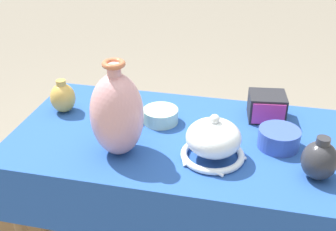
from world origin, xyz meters
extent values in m
cylinder|color=olive|center=(-0.52, 0.26, 0.36)|extent=(0.04, 0.04, 0.73)
cylinder|color=olive|center=(0.52, 0.26, 0.36)|extent=(0.04, 0.04, 0.73)
cube|color=olive|center=(0.00, 0.00, 0.74)|extent=(1.15, 0.62, 0.03)
cube|color=#234C9E|center=(0.00, 0.00, 0.76)|extent=(1.17, 0.64, 0.01)
cube|color=#234C9E|center=(0.00, -0.32, 0.65)|extent=(1.17, 0.01, 0.23)
ellipsoid|color=#D19399|center=(-0.16, -0.15, 0.91)|extent=(0.17, 0.17, 0.28)
cylinder|color=#D19399|center=(-0.16, -0.15, 1.06)|extent=(0.04, 0.04, 0.04)
torus|color=#BC6642|center=(-0.16, -0.15, 1.08)|extent=(0.07, 0.07, 0.02)
torus|color=white|center=(0.15, -0.11, 0.78)|extent=(0.21, 0.21, 0.02)
ellipsoid|color=white|center=(0.15, -0.11, 0.84)|extent=(0.18, 0.18, 0.12)
sphere|color=white|center=(0.15, -0.11, 0.91)|extent=(0.03, 0.03, 0.03)
cone|color=white|center=(0.25, -0.11, 0.78)|extent=(0.01, 0.03, 0.02)
cone|color=white|center=(0.18, -0.01, 0.78)|extent=(0.03, 0.02, 0.02)
cone|color=white|center=(0.06, -0.05, 0.78)|extent=(0.03, 0.03, 0.02)
cone|color=white|center=(0.06, -0.18, 0.78)|extent=(0.03, 0.03, 0.02)
cone|color=white|center=(0.18, -0.21, 0.78)|extent=(0.03, 0.02, 0.02)
cube|color=#232328|center=(0.31, 0.20, 0.82)|extent=(0.15, 0.14, 0.10)
cube|color=#B23384|center=(0.32, 0.13, 0.82)|extent=(0.12, 0.02, 0.08)
cylinder|color=teal|center=(-0.24, 0.06, 0.80)|extent=(0.12, 0.12, 0.07)
torus|color=teal|center=(-0.24, 0.06, 0.84)|extent=(0.13, 0.13, 0.01)
ellipsoid|color=#2D2D33|center=(0.47, -0.15, 0.83)|extent=(0.11, 0.11, 0.12)
cylinder|color=#2D2D33|center=(0.47, -0.15, 0.90)|extent=(0.04, 0.04, 0.02)
cylinder|color=#3851A8|center=(0.35, 0.00, 0.80)|extent=(0.14, 0.14, 0.07)
cylinder|color=#A8CCB7|center=(-0.08, 0.08, 0.79)|extent=(0.13, 0.13, 0.05)
ellipsoid|color=gold|center=(-0.47, 0.07, 0.82)|extent=(0.10, 0.10, 0.12)
cylinder|color=gold|center=(-0.47, 0.07, 0.89)|extent=(0.04, 0.04, 0.02)
cube|color=olive|center=(-0.86, 0.12, 0.10)|extent=(0.40, 0.31, 0.19)
cube|color=brown|center=(-0.86, 0.12, 0.18)|extent=(0.41, 0.33, 0.02)
camera|label=1|loc=(0.25, -1.26, 1.56)|focal=45.00mm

